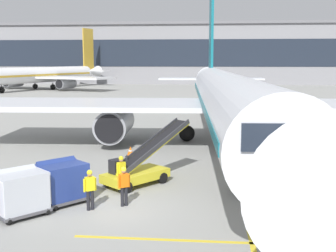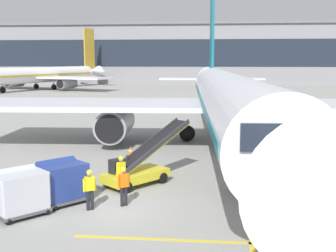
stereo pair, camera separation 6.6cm
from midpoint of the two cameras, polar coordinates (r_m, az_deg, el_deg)
name	(u,v)px [view 1 (the left image)]	position (r m, az deg, el deg)	size (l,w,h in m)	color
ground_plane	(117,208)	(19.02, -6.82, -10.67)	(600.00, 600.00, 0.00)	gray
parked_airplane	(225,98)	(32.48, 7.50, 3.64)	(37.93, 47.89, 15.67)	silver
belt_loader	(139,167)	(22.14, -3.93, -5.46)	(4.32, 4.86, 3.09)	gold
baggage_cart_lead	(62,181)	(19.81, -13.93, -7.04)	(2.52, 2.57, 1.91)	#515156
baggage_cart_second	(19,192)	(18.73, -19.17, -8.20)	(2.52, 2.57, 1.91)	#515156
ground_crew_by_loader	(121,171)	(20.96, -6.29, -5.96)	(0.42, 0.47, 1.74)	#333847
ground_crew_by_carts	(90,187)	(18.61, -10.39, -7.96)	(0.49, 0.41, 1.74)	black
ground_crew_marshaller	(71,172)	(21.17, -12.84, -5.99)	(0.56, 0.32, 1.74)	#333847
ground_crew_wingwalker	(124,184)	(18.90, -5.94, -7.60)	(0.48, 0.42, 1.74)	black
safety_cone_engine_keepout	(130,152)	(28.49, -5.05, -3.39)	(0.60, 0.60, 0.68)	black
apron_guidance_line_lead_in	(230,146)	(32.09, 8.10, -2.66)	(0.20, 110.00, 0.01)	yellow
apron_guidance_line_stop_bar	(243,243)	(15.74, 9.71, -14.97)	(12.00, 0.20, 0.01)	yellow
terminal_building	(235,54)	(122.87, 8.82, 9.42)	(148.66, 21.69, 16.05)	gray
distant_airplane	(41,75)	(96.42, -16.49, 6.49)	(33.57, 40.64, 13.92)	white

